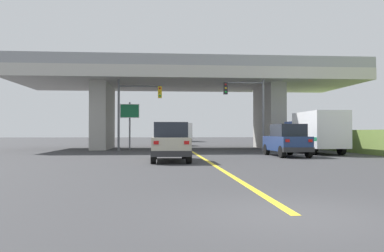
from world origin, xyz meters
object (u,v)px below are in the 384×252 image
traffic_signal_farside (133,104)px  traffic_signal_nearside (250,102)px  highway_sign (130,115)px  suv_crossing (287,140)px  sedan_oncoming (177,137)px  semi_truck_distant (184,132)px  suv_lead (170,142)px  box_truck (315,132)px

traffic_signal_farside → traffic_signal_nearside: bearing=-5.2°
traffic_signal_farside → highway_sign: bearing=102.5°
suv_crossing → sedan_oncoming: 21.35m
highway_sign → sedan_oncoming: bearing=66.3°
suv_crossing → highway_sign: 14.73m
highway_sign → semi_truck_distant: 30.91m
suv_crossing → highway_sign: bearing=135.1°
suv_lead → semi_truck_distant: size_ratio=0.69×
semi_truck_distant → suv_lead: bearing=-94.3°
sedan_oncoming → highway_sign: size_ratio=1.14×
suv_crossing → sedan_oncoming: bearing=104.9°
sedan_oncoming → highway_sign: bearing=-113.7°
sedan_oncoming → traffic_signal_farside: size_ratio=0.81×
box_truck → sedan_oncoming: bearing=117.8°
suv_crossing → traffic_signal_farside: (-10.14, 8.06, 2.78)m
suv_crossing → traffic_signal_nearside: (-0.67, 7.20, 2.93)m
box_truck → traffic_signal_nearside: bearing=133.4°
traffic_signal_nearside → traffic_signal_farside: (-9.47, 0.86, -0.15)m
suv_lead → sedan_oncoming: 24.01m
sedan_oncoming → traffic_signal_farside: bearing=-108.4°
box_truck → highway_sign: (-13.72, 6.87, 1.44)m
highway_sign → semi_truck_distant: highway_sign is taller
traffic_signal_farside → semi_truck_distant: 32.82m
semi_truck_distant → suv_crossing: bearing=-84.1°
suv_lead → traffic_signal_farside: 12.17m
sedan_oncoming → traffic_signal_nearside: bearing=-68.1°
suv_lead → traffic_signal_farside: bearing=103.3°
semi_truck_distant → sedan_oncoming: bearing=-95.4°
box_truck → suv_crossing: bearing=-134.6°
suv_crossing → box_truck: (3.13, 3.18, 0.55)m
traffic_signal_nearside → sedan_oncoming: bearing=111.9°
box_truck → semi_truck_distant: size_ratio=0.96×
box_truck → sedan_oncoming: 19.59m
suv_crossing → traffic_signal_farside: size_ratio=0.75×
box_truck → traffic_signal_farside: 14.32m
traffic_signal_farside → suv_crossing: bearing=-38.5°
sedan_oncoming → box_truck: bearing=-62.2°
semi_truck_distant → box_truck: bearing=-78.9°
suv_crossing → semi_truck_distant: 40.46m
sedan_oncoming → traffic_signal_nearside: (5.34, -13.29, 2.92)m
suv_crossing → traffic_signal_nearside: bearing=93.9°
traffic_signal_nearside → semi_truck_distant: (-3.46, 33.05, -2.36)m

